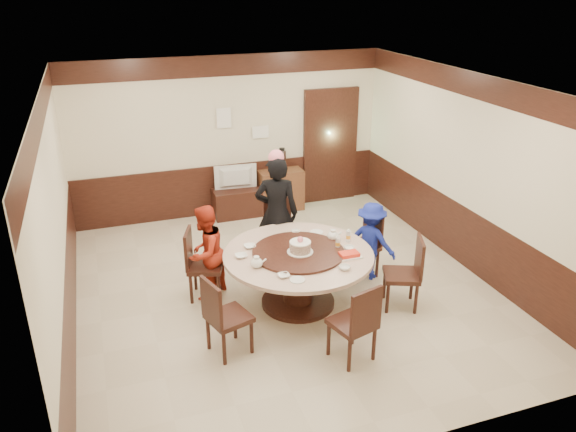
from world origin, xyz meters
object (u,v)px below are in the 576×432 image
object	(u,v)px
person_standing	(277,213)
television	(236,178)
banquet_table	(298,268)
side_cabinet	(281,190)
shrimp_platter	(349,255)
person_blue	(371,241)
birthday_cake	(300,247)
tv_stand	(237,203)
person_red	(205,252)
thermos	(282,160)

from	to	relation	value
person_standing	television	world-z (taller)	person_standing
banquet_table	person_standing	size ratio (longest dim) A/B	1.12
television	side_cabinet	world-z (taller)	television
banquet_table	shrimp_platter	xyz separation A→B (m)	(0.56, -0.31, 0.24)
banquet_table	person_blue	size ratio (longest dim) A/B	1.69
birthday_cake	tv_stand	world-z (taller)	birthday_cake
television	side_cabinet	bearing A→B (deg)	-173.43
person_red	shrimp_platter	bearing A→B (deg)	104.15
person_red	birthday_cake	bearing A→B (deg)	102.64
person_red	thermos	world-z (taller)	person_red
person_standing	birthday_cake	size ratio (longest dim) A/B	5.15
television	person_standing	bearing A→B (deg)	96.59
person_blue	birthday_cake	xyz separation A→B (m)	(-1.21, -0.39, 0.29)
side_cabinet	television	bearing A→B (deg)	-177.95
person_standing	person_red	bearing A→B (deg)	44.22
person_standing	tv_stand	size ratio (longest dim) A/B	2.01
person_red	birthday_cake	xyz separation A→B (m)	(1.09, -0.65, 0.21)
shrimp_platter	side_cabinet	xyz separation A→B (m)	(0.26, 3.50, -0.40)
television	banquet_table	bearing A→B (deg)	94.70
person_standing	side_cabinet	size ratio (longest dim) A/B	2.14
person_blue	birthday_cake	size ratio (longest dim) A/B	3.41
banquet_table	thermos	distance (m)	3.32
side_cabinet	person_red	bearing A→B (deg)	-126.47
banquet_table	person_standing	bearing A→B (deg)	86.57
person_standing	person_blue	bearing A→B (deg)	169.11
birthday_cake	side_cabinet	xyz separation A→B (m)	(0.82, 3.23, -0.48)
person_standing	shrimp_platter	xyz separation A→B (m)	(0.50, -1.40, -0.08)
person_blue	person_red	bearing A→B (deg)	44.95
tv_stand	person_red	bearing A→B (deg)	-112.77
person_red	side_cabinet	xyz separation A→B (m)	(1.91, 2.58, -0.27)
birthday_cake	television	distance (m)	3.20
tv_stand	shrimp_platter	bearing A→B (deg)	-80.62
shrimp_platter	television	world-z (taller)	television
tv_stand	side_cabinet	bearing A→B (deg)	2.05
person_red	birthday_cake	world-z (taller)	person_red
person_red	birthday_cake	distance (m)	1.28
person_red	side_cabinet	size ratio (longest dim) A/B	1.62
person_red	tv_stand	world-z (taller)	person_red
banquet_table	person_red	bearing A→B (deg)	150.81
thermos	shrimp_platter	bearing A→B (deg)	-94.74
person_blue	thermos	world-z (taller)	person_blue
tv_stand	birthday_cake	bearing A→B (deg)	-89.67
tv_stand	thermos	xyz separation A→B (m)	(0.86, 0.03, 0.69)
person_red	thermos	size ratio (longest dim) A/B	3.41
person_red	television	world-z (taller)	person_red
birthday_cake	tv_stand	bearing A→B (deg)	90.33
person_red	person_blue	xyz separation A→B (m)	(2.30, -0.25, -0.08)
birthday_cake	shrimp_platter	world-z (taller)	birthday_cake
person_blue	side_cabinet	xyz separation A→B (m)	(-0.39, 2.83, -0.19)
tv_stand	person_standing	bearing A→B (deg)	-87.93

